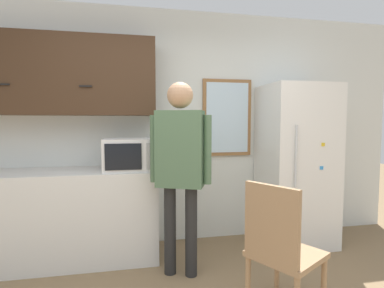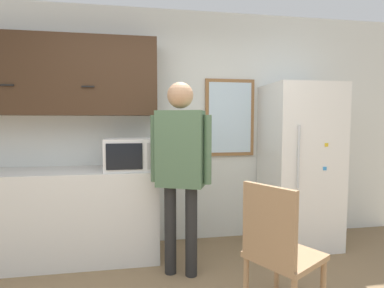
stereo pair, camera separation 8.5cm
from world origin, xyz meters
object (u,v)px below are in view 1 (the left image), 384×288
object	(u,v)px
refrigerator	(296,165)
person	(180,158)
chair	(280,246)
microwave	(128,155)

from	to	relation	value
refrigerator	person	bearing A→B (deg)	-161.68
person	chair	size ratio (longest dim) A/B	1.78
refrigerator	chair	world-z (taller)	refrigerator
microwave	refrigerator	xyz separation A→B (m)	(1.90, 0.07, -0.17)
refrigerator	chair	xyz separation A→B (m)	(-0.85, -1.24, -0.38)
person	refrigerator	size ratio (longest dim) A/B	0.96
microwave	chair	size ratio (longest dim) A/B	0.49
person	refrigerator	bearing A→B (deg)	40.89
person	chair	xyz separation A→B (m)	(0.59, -0.77, -0.54)
refrigerator	chair	bearing A→B (deg)	-124.25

